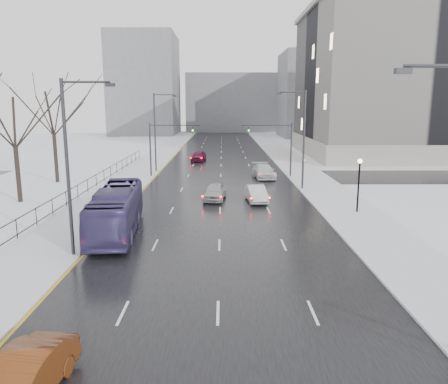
{
  "coord_description": "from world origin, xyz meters",
  "views": [
    {
      "loc": [
        0.19,
        -3.96,
        8.64
      ],
      "look_at": [
        0.31,
        26.48,
        2.5
      ],
      "focal_mm": 35.0,
      "sensor_mm": 36.0,
      "label": 1
    }
  ],
  "objects_px": {
    "mast_signal_left": "(159,143)",
    "sedan_right_far": "(264,171)",
    "sedan_center_far": "(199,156)",
    "sedan_left_near": "(21,380)",
    "streetlight_r_mid": "(302,135)",
    "lamppost_r_mid": "(359,178)",
    "tree_park_d": "(21,203)",
    "bus": "(117,210)",
    "sedan_center_near": "(215,192)",
    "no_uturn_sign": "(304,162)",
    "streetlight_l_far": "(157,128)",
    "streetlight_l_near": "(71,160)",
    "mast_signal_right": "(282,143)",
    "sedan_right_near": "(256,193)",
    "tree_park_e": "(58,183)"
  },
  "relations": [
    {
      "from": "sedan_right_near",
      "to": "tree_park_d",
      "type": "bearing_deg",
      "value": 174.69
    },
    {
      "from": "streetlight_l_far",
      "to": "sedan_center_far",
      "type": "bearing_deg",
      "value": 66.6
    },
    {
      "from": "mast_signal_left",
      "to": "sedan_right_far",
      "type": "height_order",
      "value": "mast_signal_left"
    },
    {
      "from": "sedan_center_far",
      "to": "sedan_left_near",
      "type": "bearing_deg",
      "value": -85.22
    },
    {
      "from": "lamppost_r_mid",
      "to": "sedan_right_far",
      "type": "xyz_separation_m",
      "value": [
        -5.9,
        17.27,
        -2.1
      ]
    },
    {
      "from": "streetlight_l_near",
      "to": "mast_signal_right",
      "type": "distance_m",
      "value": 32.03
    },
    {
      "from": "bus",
      "to": "streetlight_l_near",
      "type": "bearing_deg",
      "value": -109.18
    },
    {
      "from": "sedan_center_near",
      "to": "sedan_right_near",
      "type": "height_order",
      "value": "sedan_center_near"
    },
    {
      "from": "sedan_right_far",
      "to": "no_uturn_sign",
      "type": "bearing_deg",
      "value": -44.37
    },
    {
      "from": "mast_signal_right",
      "to": "mast_signal_left",
      "type": "bearing_deg",
      "value": 180.0
    },
    {
      "from": "mast_signal_left",
      "to": "sedan_center_near",
      "type": "height_order",
      "value": "mast_signal_left"
    },
    {
      "from": "mast_signal_left",
      "to": "bus",
      "type": "height_order",
      "value": "mast_signal_left"
    },
    {
      "from": "mast_signal_left",
      "to": "sedan_right_far",
      "type": "bearing_deg",
      "value": -3.35
    },
    {
      "from": "bus",
      "to": "sedan_right_near",
      "type": "relative_size",
      "value": 2.49
    },
    {
      "from": "sedan_center_near",
      "to": "sedan_right_far",
      "type": "relative_size",
      "value": 0.8
    },
    {
      "from": "lamppost_r_mid",
      "to": "sedan_right_near",
      "type": "relative_size",
      "value": 0.97
    },
    {
      "from": "no_uturn_sign",
      "to": "sedan_right_far",
      "type": "distance_m",
      "value": 5.44
    },
    {
      "from": "lamppost_r_mid",
      "to": "tree_park_d",
      "type": "bearing_deg",
      "value": 172.09
    },
    {
      "from": "streetlight_r_mid",
      "to": "mast_signal_left",
      "type": "xyz_separation_m",
      "value": [
        -15.49,
        8.0,
        -1.51
      ]
    },
    {
      "from": "streetlight_r_mid",
      "to": "sedan_center_far",
      "type": "relative_size",
      "value": 2.13
    },
    {
      "from": "streetlight_r_mid",
      "to": "streetlight_l_near",
      "type": "bearing_deg",
      "value": -129.24
    },
    {
      "from": "mast_signal_right",
      "to": "mast_signal_left",
      "type": "distance_m",
      "value": 14.65
    },
    {
      "from": "streetlight_l_near",
      "to": "sedan_left_near",
      "type": "relative_size",
      "value": 2.23
    },
    {
      "from": "no_uturn_sign",
      "to": "sedan_left_near",
      "type": "distance_m",
      "value": 39.54
    },
    {
      "from": "tree_park_d",
      "to": "sedan_center_far",
      "type": "bearing_deg",
      "value": 63.59
    },
    {
      "from": "tree_park_e",
      "to": "streetlight_l_near",
      "type": "height_order",
      "value": "streetlight_l_near"
    },
    {
      "from": "streetlight_r_mid",
      "to": "streetlight_l_near",
      "type": "xyz_separation_m",
      "value": [
        -16.33,
        -20.0,
        0.0
      ]
    },
    {
      "from": "bus",
      "to": "sedan_right_far",
      "type": "relative_size",
      "value": 1.98
    },
    {
      "from": "sedan_left_near",
      "to": "mast_signal_left",
      "type": "bearing_deg",
      "value": 99.67
    },
    {
      "from": "tree_park_d",
      "to": "sedan_right_far",
      "type": "height_order",
      "value": "tree_park_d"
    },
    {
      "from": "sedan_center_near",
      "to": "sedan_right_near",
      "type": "xyz_separation_m",
      "value": [
        3.72,
        -0.7,
        -0.03
      ]
    },
    {
      "from": "lamppost_r_mid",
      "to": "no_uturn_sign",
      "type": "distance_m",
      "value": 14.13
    },
    {
      "from": "bus",
      "to": "sedan_right_near",
      "type": "height_order",
      "value": "bus"
    },
    {
      "from": "no_uturn_sign",
      "to": "sedan_left_near",
      "type": "bearing_deg",
      "value": -112.09
    },
    {
      "from": "lamppost_r_mid",
      "to": "bus",
      "type": "distance_m",
      "value": 18.78
    },
    {
      "from": "tree_park_d",
      "to": "mast_signal_right",
      "type": "bearing_deg",
      "value": 29.12
    },
    {
      "from": "streetlight_l_far",
      "to": "mast_signal_left",
      "type": "bearing_deg",
      "value": -78.13
    },
    {
      "from": "lamppost_r_mid",
      "to": "sedan_center_near",
      "type": "bearing_deg",
      "value": 156.18
    },
    {
      "from": "lamppost_r_mid",
      "to": "sedan_center_far",
      "type": "bearing_deg",
      "value": 113.74
    },
    {
      "from": "mast_signal_right",
      "to": "sedan_right_near",
      "type": "relative_size",
      "value": 1.47
    },
    {
      "from": "lamppost_r_mid",
      "to": "streetlight_l_far",
      "type": "bearing_deg",
      "value": 131.06
    },
    {
      "from": "lamppost_r_mid",
      "to": "sedan_center_near",
      "type": "xyz_separation_m",
      "value": [
        -11.5,
        5.08,
        -2.14
      ]
    },
    {
      "from": "bus",
      "to": "sedan_right_near",
      "type": "xyz_separation_m",
      "value": [
        10.22,
        9.56,
        -0.8
      ]
    },
    {
      "from": "mast_signal_right",
      "to": "mast_signal_left",
      "type": "relative_size",
      "value": 1.0
    },
    {
      "from": "lamppost_r_mid",
      "to": "mast_signal_right",
      "type": "xyz_separation_m",
      "value": [
        -3.67,
        18.0,
        1.16
      ]
    },
    {
      "from": "streetlight_r_mid",
      "to": "streetlight_l_far",
      "type": "relative_size",
      "value": 1.0
    },
    {
      "from": "no_uturn_sign",
      "to": "mast_signal_left",
      "type": "bearing_deg",
      "value": 166.4
    },
    {
      "from": "bus",
      "to": "sedan_center_near",
      "type": "distance_m",
      "value": 12.17
    },
    {
      "from": "sedan_left_near",
      "to": "sedan_right_far",
      "type": "height_order",
      "value": "sedan_right_far"
    },
    {
      "from": "mast_signal_left",
      "to": "bus",
      "type": "distance_m",
      "value": 23.32
    }
  ]
}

